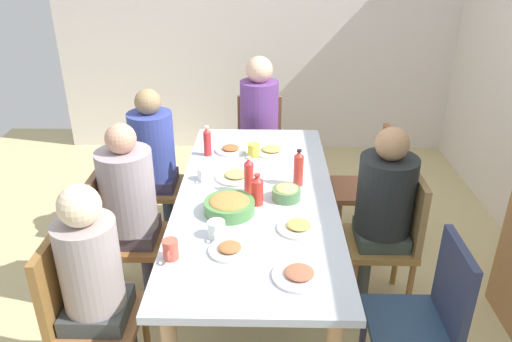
{
  "coord_description": "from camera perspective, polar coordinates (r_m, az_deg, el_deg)",
  "views": [
    {
      "loc": [
        2.56,
        0.05,
        2.18
      ],
      "look_at": [
        0.0,
        0.0,
        0.93
      ],
      "focal_mm": 34.76,
      "sensor_mm": 36.0,
      "label": 1
    }
  ],
  "objects": [
    {
      "name": "bottle_3",
      "position": [
        2.98,
        4.91,
        0.29
      ],
      "size": [
        0.06,
        0.06,
        0.23
      ],
      "color": "red",
      "rests_on": "dining_table"
    },
    {
      "name": "plate_1",
      "position": [
        2.26,
        5.0,
        -11.79
      ],
      "size": [
        0.25,
        0.25,
        0.04
      ],
      "color": "silver",
      "rests_on": "dining_table"
    },
    {
      "name": "person_3",
      "position": [
        4.14,
        0.37,
        6.11
      ],
      "size": [
        0.32,
        0.32,
        1.28
      ],
      "color": "navy",
      "rests_on": "ground_plane"
    },
    {
      "name": "person_0",
      "position": [
        3.66,
        -11.63,
        1.98
      ],
      "size": [
        0.32,
        0.32,
        1.21
      ],
      "color": "#2F374E",
      "rests_on": "ground_plane"
    },
    {
      "name": "dining_table",
      "position": [
        2.96,
        -0.0,
        -4.04
      ],
      "size": [
        2.09,
        0.92,
        0.78
      ],
      "color": "silver",
      "rests_on": "ground_plane"
    },
    {
      "name": "plate_3",
      "position": [
        3.1,
        -2.3,
        -0.58
      ],
      "size": [
        0.26,
        0.26,
        0.04
      ],
      "color": "silver",
      "rests_on": "dining_table"
    },
    {
      "name": "plate_2",
      "position": [
        2.42,
        -3.03,
        -8.98
      ],
      "size": [
        0.21,
        0.21,
        0.04
      ],
      "color": "silver",
      "rests_on": "dining_table"
    },
    {
      "name": "bowl_0",
      "position": [
        2.85,
        3.51,
        -2.47
      ],
      "size": [
        0.17,
        0.17,
        0.09
      ],
      "color": "#53844F",
      "rests_on": "dining_table"
    },
    {
      "name": "cup_2",
      "position": [
        3.08,
        -6.11,
        -0.38
      ],
      "size": [
        0.11,
        0.07,
        0.07
      ],
      "color": "white",
      "rests_on": "dining_table"
    },
    {
      "name": "chair_3",
      "position": [
        4.32,
        0.38,
        3.29
      ],
      "size": [
        0.4,
        0.4,
        0.9
      ],
      "color": "olive",
      "rests_on": "ground_plane"
    },
    {
      "name": "bowl_1",
      "position": [
        2.71,
        -3.09,
        -3.96
      ],
      "size": [
        0.28,
        0.28,
        0.09
      ],
      "color": "#508947",
      "rests_on": "dining_table"
    },
    {
      "name": "cup_3",
      "position": [
        2.52,
        -4.58,
        -6.7
      ],
      "size": [
        0.13,
        0.09,
        0.08
      ],
      "color": "white",
      "rests_on": "dining_table"
    },
    {
      "name": "chair_0",
      "position": [
        3.76,
        -12.68,
        -0.97
      ],
      "size": [
        0.4,
        0.4,
        0.9
      ],
      "color": "olive",
      "rests_on": "ground_plane"
    },
    {
      "name": "plate_5",
      "position": [
        2.59,
        4.96,
        -6.41
      ],
      "size": [
        0.23,
        0.23,
        0.04
      ],
      "color": "silver",
      "rests_on": "dining_table"
    },
    {
      "name": "cup_1",
      "position": [
        3.39,
        -0.27,
        2.42
      ],
      "size": [
        0.12,
        0.08,
        0.09
      ],
      "color": "#DCCB42",
      "rests_on": "dining_table"
    },
    {
      "name": "ground_plane",
      "position": [
        3.36,
        -0.0,
        -14.4
      ],
      "size": [
        6.08,
        6.08,
        0.0
      ],
      "primitive_type": "plane",
      "color": "tan"
    },
    {
      "name": "chair_2",
      "position": [
        3.18,
        -15.42,
        -6.65
      ],
      "size": [
        0.4,
        0.4,
        0.9
      ],
      "color": "#925C2E",
      "rests_on": "ground_plane"
    },
    {
      "name": "chair_1",
      "position": [
        2.62,
        19.07,
        -15.22
      ],
      "size": [
        0.4,
        0.4,
        0.9
      ],
      "color": "navy",
      "rests_on": "ground_plane"
    },
    {
      "name": "plate_0",
      "position": [
        3.48,
        -2.92,
        2.5
      ],
      "size": [
        0.22,
        0.22,
        0.04
      ],
      "color": "silver",
      "rests_on": "dining_table"
    },
    {
      "name": "chair_6",
      "position": [
        2.65,
        -19.44,
        -14.7
      ],
      "size": [
        0.4,
        0.4,
        0.9
      ],
      "color": "#956038",
      "rests_on": "ground_plane"
    },
    {
      "name": "chair_5",
      "position": [
        3.15,
        15.56,
        -6.98
      ],
      "size": [
        0.4,
        0.4,
        0.9
      ],
      "color": "olive",
      "rests_on": "ground_plane"
    },
    {
      "name": "bottle_1",
      "position": [
        2.89,
        -0.83,
        -0.57
      ],
      "size": [
        0.06,
        0.06,
        0.23
      ],
      "color": "red",
      "rests_on": "dining_table"
    },
    {
      "name": "person_2",
      "position": [
        3.05,
        -14.28,
        -3.26
      ],
      "size": [
        0.33,
        0.33,
        1.21
      ],
      "color": "#443549",
      "rests_on": "ground_plane"
    },
    {
      "name": "person_6",
      "position": [
        2.5,
        -18.11,
        -11.46
      ],
      "size": [
        0.3,
        0.3,
        1.19
      ],
      "color": "#36383C",
      "rests_on": "ground_plane"
    },
    {
      "name": "bottle_2",
      "position": [
        3.4,
        -5.62,
        3.37
      ],
      "size": [
        0.05,
        0.05,
        0.21
      ],
      "color": "red",
      "rests_on": "dining_table"
    },
    {
      "name": "chair_4",
      "position": [
        3.74,
        13.19,
        -1.2
      ],
      "size": [
        0.4,
        0.4,
        0.9
      ],
      "color": "#91583A",
      "rests_on": "ground_plane"
    },
    {
      "name": "plate_4",
      "position": [
        3.46,
        1.83,
        2.39
      ],
      "size": [
        0.25,
        0.25,
        0.04
      ],
      "color": "silver",
      "rests_on": "dining_table"
    },
    {
      "name": "bottle_0",
      "position": [
        2.77,
        0.13,
        -2.23
      ],
      "size": [
        0.07,
        0.07,
        0.19
      ],
      "color": "red",
      "rests_on": "dining_table"
    },
    {
      "name": "cup_0",
      "position": [
        2.38,
        -9.81,
        -8.91
      ],
      "size": [
        0.11,
        0.07,
        0.1
      ],
      "color": "#CE5543",
      "rests_on": "dining_table"
    },
    {
      "name": "person_5",
      "position": [
        3.02,
        14.41,
        -3.58
      ],
      "size": [
        0.34,
        0.34,
        1.2
      ],
      "color": "#3D433D",
      "rests_on": "ground_plane"
    },
    {
      "name": "wall_left",
      "position": [
        5.23,
        0.59,
        16.3
      ],
      "size": [
        0.12,
        4.19,
        2.6
      ],
      "primitive_type": "cube",
      "color": "silver",
      "rests_on": "ground_plane"
    }
  ]
}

